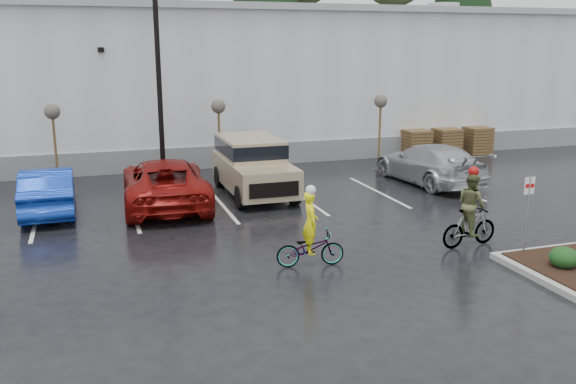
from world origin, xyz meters
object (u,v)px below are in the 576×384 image
object	(u,v)px
pallet_stack_a	(416,144)
car_red	(165,182)
sapling_east	(381,105)
pallet_stack_c	(477,140)
sapling_mid	(218,110)
cyclist_hivis	(310,241)
cyclist_olive	(470,217)
pallet_stack_b	(446,142)
car_far_silver	(429,163)
sapling_west	(53,116)
car_blue	(48,190)
fire_lane_sign	(528,206)
lamppost	(157,37)
suv_tan	(254,167)

from	to	relation	value
pallet_stack_a	car_red	world-z (taller)	car_red
sapling_east	pallet_stack_c	bearing A→B (deg)	9.46
sapling_mid	pallet_stack_a	world-z (taller)	sapling_mid
pallet_stack_c	cyclist_hivis	size ratio (longest dim) A/B	0.65
sapling_east	cyclist_olive	bearing A→B (deg)	-104.46
pallet_stack_b	car_far_silver	xyz separation A→B (m)	(-4.12, -5.24, 0.12)
sapling_west	car_red	bearing A→B (deg)	-51.19
car_blue	fire_lane_sign	bearing A→B (deg)	143.11
fire_lane_sign	cyclist_olive	size ratio (longest dim) A/B	0.98
car_red	sapling_east	bearing A→B (deg)	-153.27
lamppost	sapling_east	size ratio (longest dim) A/B	2.88
pallet_stack_b	cyclist_hivis	xyz separation A→B (m)	(-11.85, -12.57, -0.02)
cyclist_hivis	suv_tan	bearing A→B (deg)	3.01
fire_lane_sign	car_red	size ratio (longest dim) A/B	0.37
pallet_stack_b	cyclist_olive	distance (m)	14.41
sapling_east	cyclist_hivis	world-z (taller)	sapling_east
sapling_mid	sapling_east	world-z (taller)	same
pallet_stack_b	cyclist_hivis	bearing A→B (deg)	-133.32
lamppost	pallet_stack_c	size ratio (longest dim) A/B	6.83
car_blue	car_red	world-z (taller)	car_red
car_blue	suv_tan	bearing A→B (deg)	-178.83
sapling_east	fire_lane_sign	size ratio (longest dim) A/B	1.45
sapling_west	car_blue	bearing A→B (deg)	-91.73
sapling_west	cyclist_olive	world-z (taller)	sapling_west
car_red	lamppost	bearing A→B (deg)	-92.71
pallet_stack_c	cyclist_hivis	distance (m)	18.56
sapling_east	fire_lane_sign	bearing A→B (deg)	-99.75
sapling_mid	cyclist_hivis	size ratio (longest dim) A/B	1.53
lamppost	car_blue	xyz separation A→B (m)	(-4.13, -3.20, -4.92)
pallet_stack_b	car_far_silver	bearing A→B (deg)	-128.22
car_red	car_far_silver	xyz separation A→B (m)	(10.44, 0.29, -0.03)
car_blue	car_far_silver	xyz separation A→B (m)	(14.20, -0.04, 0.03)
car_far_silver	pallet_stack_b	bearing A→B (deg)	-133.30
sapling_west	sapling_mid	world-z (taller)	same
pallet_stack_b	car_far_silver	world-z (taller)	car_far_silver
lamppost	car_far_silver	distance (m)	11.66
pallet_stack_b	cyclist_hivis	size ratio (longest dim) A/B	0.65
pallet_stack_a	cyclist_hivis	distance (m)	16.16
sapling_west	car_red	size ratio (longest dim) A/B	0.54
lamppost	fire_lane_sign	distance (m)	14.78
sapling_mid	cyclist_hivis	world-z (taller)	sapling_mid
lamppost	sapling_mid	world-z (taller)	lamppost
car_red	pallet_stack_c	bearing A→B (deg)	-158.20
pallet_stack_c	pallet_stack_b	bearing A→B (deg)	180.00
sapling_west	car_far_silver	distance (m)	14.83
sapling_west	car_far_silver	xyz separation A→B (m)	(14.08, -4.24, -1.93)
pallet_stack_b	sapling_east	bearing A→B (deg)	-166.61
suv_tan	fire_lane_sign	bearing A→B (deg)	-61.43
suv_tan	cyclist_hivis	distance (m)	7.68
fire_lane_sign	pallet_stack_c	bearing A→B (deg)	59.28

